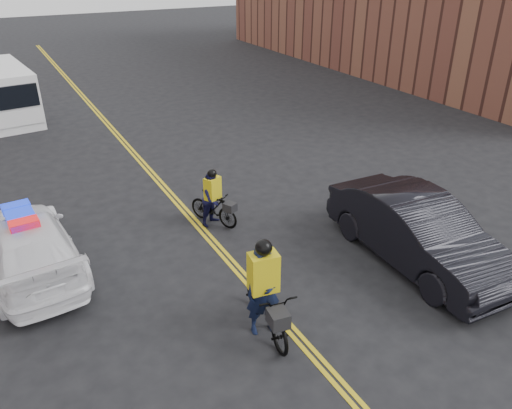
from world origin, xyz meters
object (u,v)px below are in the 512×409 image
object	(u,v)px
dark_sedan	(418,231)
police_cruiser	(27,245)
cyclist_far	(213,203)
cyclist_near	(263,301)
cargo_van	(4,94)

from	to	relation	value
dark_sedan	police_cruiser	bearing A→B (deg)	156.14
police_cruiser	cyclist_far	bearing A→B (deg)	175.74
dark_sedan	cyclist_near	bearing A→B (deg)	-172.45
dark_sedan	cyclist_far	xyz separation A→B (m)	(-3.66, 4.23, -0.20)
dark_sedan	cargo_van	world-z (taller)	cargo_van
police_cruiser	dark_sedan	world-z (taller)	dark_sedan
dark_sedan	cyclist_far	world-z (taller)	dark_sedan
dark_sedan	cyclist_near	xyz separation A→B (m)	(-4.65, -0.44, -0.12)
cyclist_far	dark_sedan	bearing A→B (deg)	-75.23
dark_sedan	cyclist_near	distance (m)	4.67
cargo_van	dark_sedan	bearing A→B (deg)	-72.03
dark_sedan	cargo_van	bearing A→B (deg)	116.03
police_cruiser	cyclist_near	distance (m)	6.11
police_cruiser	cargo_van	world-z (taller)	cargo_van
cargo_van	cyclist_far	size ratio (longest dim) A/B	3.45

